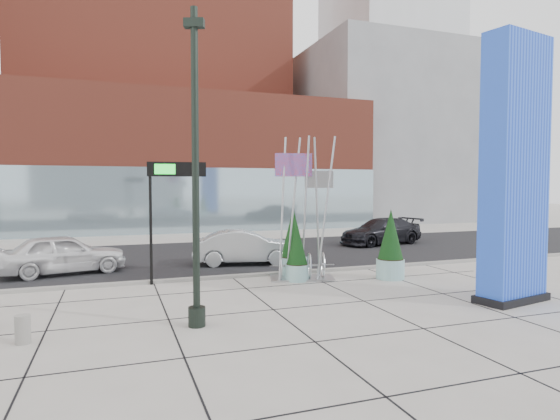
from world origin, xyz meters
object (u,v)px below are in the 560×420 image
object	(u,v)px
public_art_sculpture	(303,242)
lamp_post	(196,198)
car_silver_mid	(245,248)
car_white_west	(63,254)
blue_pylon	(515,175)
concrete_bollard	(23,329)
overhead_street_sign	(172,179)

from	to	relation	value
public_art_sculpture	lamp_post	bearing A→B (deg)	-119.30
lamp_post	car_silver_mid	bearing A→B (deg)	67.15
public_art_sculpture	car_white_west	xyz separation A→B (m)	(-8.85, 4.17, -0.63)
blue_pylon	concrete_bollard	size ratio (longest dim) A/B	12.45
blue_pylon	public_art_sculpture	distance (m)	7.71
blue_pylon	lamp_post	size ratio (longest dim) A/B	1.02
concrete_bollard	overhead_street_sign	distance (m)	7.78
lamp_post	car_white_west	bearing A→B (deg)	113.85
overhead_street_sign	concrete_bollard	bearing A→B (deg)	-119.42
blue_pylon	public_art_sculpture	bearing A→B (deg)	119.93
lamp_post	car_white_west	xyz separation A→B (m)	(-3.95, 8.93, -2.48)
blue_pylon	public_art_sculpture	size ratio (longest dim) A/B	1.49
lamp_post	car_white_west	distance (m)	10.07
concrete_bollard	car_white_west	distance (m)	8.92
lamp_post	overhead_street_sign	xyz separation A→B (m)	(0.05, 5.66, 0.55)
lamp_post	concrete_bollard	world-z (taller)	lamp_post
blue_pylon	car_silver_mid	world-z (taller)	blue_pylon
public_art_sculpture	concrete_bollard	distance (m)	10.13
concrete_bollard	public_art_sculpture	bearing A→B (deg)	28.05
lamp_post	overhead_street_sign	size ratio (longest dim) A/B	1.80
overhead_street_sign	car_white_west	xyz separation A→B (m)	(-4.00, 3.27, -3.03)
blue_pylon	car_white_west	distance (m)	17.02
car_silver_mid	lamp_post	bearing A→B (deg)	168.51
lamp_post	public_art_sculpture	bearing A→B (deg)	44.16
car_white_west	concrete_bollard	bearing A→B (deg)	166.85
blue_pylon	overhead_street_sign	world-z (taller)	blue_pylon
public_art_sculpture	car_silver_mid	xyz separation A→B (m)	(-1.22, 3.97, -0.67)
overhead_street_sign	car_white_west	world-z (taller)	overhead_street_sign
public_art_sculpture	car_silver_mid	world-z (taller)	public_art_sculpture
blue_pylon	concrete_bollard	bearing A→B (deg)	165.43
overhead_street_sign	car_white_west	distance (m)	5.99
lamp_post	car_silver_mid	distance (m)	9.80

